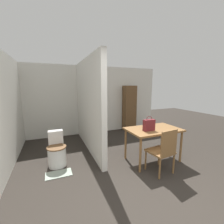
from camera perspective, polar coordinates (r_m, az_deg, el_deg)
ground_plane at (r=2.60m, az=22.20°, el=-34.05°), size 16.00×16.00×0.00m
wall_back at (r=5.71m, az=-8.20°, el=4.47°), size 5.50×0.12×2.50m
partition_wall at (r=4.23m, az=-9.14°, el=2.58°), size 0.12×2.73×2.50m
dining_table at (r=3.69m, az=15.44°, el=-7.41°), size 1.24×0.77×0.79m
wooden_chair at (r=3.27m, az=18.92°, el=-13.48°), size 0.51×0.51×0.95m
toilet at (r=3.73m, az=-20.28°, el=-14.07°), size 0.42×0.56×0.75m
handbag at (r=3.44m, az=13.91°, el=-4.82°), size 0.26×0.11×0.33m
wooden_cabinet at (r=6.09m, az=6.60°, el=1.48°), size 0.48×0.37×1.79m
bath_mat at (r=3.48m, az=-19.63°, el=-21.35°), size 0.51×0.29×0.01m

